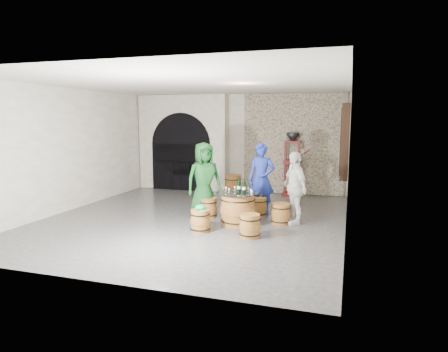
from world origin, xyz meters
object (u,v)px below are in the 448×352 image
(barrel_stool_right, at_px, (281,214))
(wine_bottle_left, at_px, (239,186))
(barrel_stool_left, at_px, (208,208))
(person_white, at_px, (294,188))
(barrel_table, at_px, (238,209))
(barrel_stool_near_left, at_px, (200,221))
(person_green, at_px, (204,180))
(barrel_stool_near_right, at_px, (250,226))
(person_blue, at_px, (261,179))
(corking_press, at_px, (292,159))
(wine_bottle_right, at_px, (239,186))
(side_barrel, at_px, (233,186))
(barrel_stool_far, at_px, (258,207))
(wine_bottle_center, at_px, (244,187))

(barrel_stool_right, distance_m, wine_bottle_left, 1.16)
(barrel_stool_left, height_order, person_white, person_white)
(barrel_table, distance_m, wine_bottle_left, 0.52)
(barrel_stool_near_left, distance_m, person_green, 1.54)
(barrel_stool_near_right, xyz_separation_m, person_blue, (-0.20, 1.95, 0.67))
(barrel_stool_near_left, distance_m, person_white, 2.30)
(barrel_stool_left, relative_size, corking_press, 0.24)
(wine_bottle_right, bearing_deg, person_white, 19.43)
(barrel_table, xyz_separation_m, side_barrel, (-1.00, 3.03, -0.02))
(side_barrel, bearing_deg, barrel_stool_far, -58.62)
(barrel_stool_near_left, height_order, person_white, person_white)
(wine_bottle_left, bearing_deg, side_barrel, 108.82)
(barrel_stool_left, relative_size, person_green, 0.26)
(person_white, distance_m, wine_bottle_right, 1.28)
(barrel_stool_left, height_order, barrel_stool_right, same)
(barrel_table, xyz_separation_m, person_blue, (0.30, 1.09, 0.53))
(barrel_stool_far, height_order, corking_press, corking_press)
(wine_bottle_left, bearing_deg, person_white, 18.48)
(person_green, height_order, person_blue, person_green)
(barrel_stool_right, height_order, person_white, person_white)
(barrel_stool_right, relative_size, wine_bottle_left, 1.48)
(person_white, bearing_deg, wine_bottle_center, -99.72)
(wine_bottle_center, bearing_deg, barrel_stool_near_left, -133.60)
(barrel_stool_left, height_order, side_barrel, side_barrel)
(barrel_table, bearing_deg, wine_bottle_center, 1.95)
(barrel_table, bearing_deg, person_blue, 74.54)
(barrel_stool_far, xyz_separation_m, barrel_stool_right, (0.66, -0.58, 0.00))
(barrel_table, bearing_deg, barrel_stool_left, 152.08)
(person_green, xyz_separation_m, corking_press, (1.68, 3.34, 0.23))
(person_green, bearing_deg, barrel_stool_left, -70.86)
(barrel_stool_far, xyz_separation_m, person_blue, (0.04, 0.13, 0.67))
(corking_press, bearing_deg, barrel_stool_near_left, -101.92)
(barrel_stool_near_left, bearing_deg, barrel_table, 52.06)
(barrel_table, height_order, barrel_stool_left, barrel_table)
(barrel_stool_far, distance_m, wine_bottle_right, 1.13)
(barrel_stool_far, height_order, wine_bottle_center, wine_bottle_center)
(person_white, bearing_deg, barrel_table, -102.12)
(barrel_stool_left, bearing_deg, wine_bottle_left, -22.91)
(barrel_stool_near_left, bearing_deg, person_white, 35.19)
(barrel_stool_far, distance_m, wine_bottle_center, 1.16)
(wine_bottle_right, height_order, corking_press, corking_press)
(barrel_stool_right, height_order, person_green, person_green)
(person_blue, bearing_deg, wine_bottle_right, -112.57)
(barrel_stool_far, distance_m, person_white, 1.20)
(barrel_stool_near_right, height_order, barrel_stool_near_left, same)
(side_barrel, bearing_deg, wine_bottle_right, -71.38)
(barrel_stool_left, bearing_deg, corking_press, 65.50)
(wine_bottle_right, bearing_deg, wine_bottle_left, 81.60)
(side_barrel, bearing_deg, barrel_stool_near_left, -84.21)
(barrel_stool_near_right, xyz_separation_m, side_barrel, (-1.50, 3.89, 0.11))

